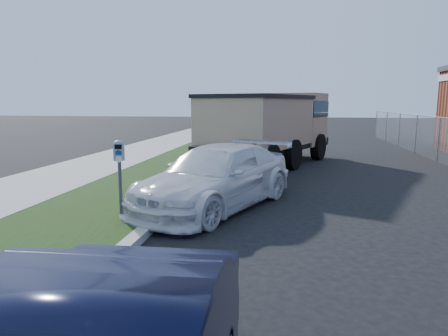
# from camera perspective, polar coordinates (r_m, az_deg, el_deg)

# --- Properties ---
(ground) EXTENTS (120.00, 120.00, 0.00)m
(ground) POSITION_cam_1_polar(r_m,az_deg,el_deg) (7.75, 9.17, -8.78)
(ground) COLOR black
(ground) RESTS_ON ground
(streetside) EXTENTS (6.12, 50.00, 0.15)m
(streetside) POSITION_cam_1_polar(r_m,az_deg,el_deg) (11.13, -20.84, -3.36)
(streetside) COLOR gray
(streetside) RESTS_ON ground
(parking_meter) EXTENTS (0.24, 0.19, 1.53)m
(parking_meter) POSITION_cam_1_polar(r_m,az_deg,el_deg) (8.07, -14.73, 0.86)
(parking_meter) COLOR #3F4247
(parking_meter) RESTS_ON ground
(white_wagon) EXTENTS (3.73, 5.26, 1.41)m
(white_wagon) POSITION_cam_1_polar(r_m,az_deg,el_deg) (9.24, -0.84, -1.19)
(white_wagon) COLOR silver
(white_wagon) RESTS_ON ground
(dump_truck) EXTENTS (5.03, 7.56, 2.79)m
(dump_truck) POSITION_cam_1_polar(r_m,az_deg,el_deg) (15.77, 6.77, 6.27)
(dump_truck) COLOR black
(dump_truck) RESTS_ON ground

